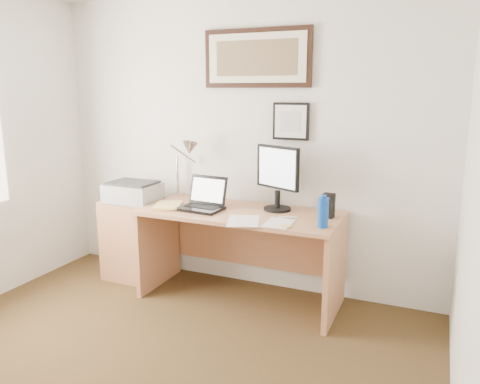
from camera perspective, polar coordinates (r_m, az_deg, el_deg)
The scene contains 17 objects.
wall_back at distance 4.03m, azimuth 0.12°, elevation 5.96°, with size 3.50×0.02×2.50m, color silver.
side_cabinet at distance 4.40m, azimuth -12.71°, elevation -5.61°, with size 0.50×0.40×0.73m, color #B07049.
water_bottle at distance 3.33m, azimuth 10.09°, elevation -2.49°, with size 0.07×0.07×0.21m, color #0D43B0.
bottle_cap at distance 3.30m, azimuth 10.17°, elevation -0.53°, with size 0.04×0.04×0.02m, color #0D43B0.
speaker at distance 3.60m, azimuth 10.74°, elevation -1.64°, with size 0.08×0.07×0.19m, color black.
paper_sheet_a at distance 3.47m, azimuth 0.42°, elevation -3.53°, with size 0.23×0.32×0.00m, color white.
paper_sheet_b at distance 3.41m, azimuth 4.73°, elevation -3.80°, with size 0.19×0.27×0.00m, color white.
sticky_pad at distance 3.32m, azimuth 5.60°, elevation -4.20°, with size 0.07×0.07×0.01m, color #D9C866.
marker_pen at distance 3.55m, azimuth 5.84°, elevation -3.08°, with size 0.02×0.02×0.14m, color silver.
book at distance 3.94m, azimuth -10.31°, elevation -1.61°, with size 0.21×0.29×0.02m, color #EBC96E.
desk at distance 3.87m, azimuth 0.50°, elevation -5.45°, with size 1.60×0.70×0.75m.
laptop at distance 3.81m, azimuth -4.48°, elevation -1.20°, with size 0.36×0.32×0.26m.
lcd_monitor at distance 3.71m, azimuth 4.59°, elevation 2.09°, with size 0.40×0.22×0.52m.
printer at distance 4.23m, azimuth -12.92°, elevation 0.03°, with size 0.44×0.34×0.18m.
desk_lamp at distance 4.05m, azimuth -6.28°, elevation 5.03°, with size 0.29×0.27×0.53m.
picture_large at distance 3.93m, azimuth 2.04°, elevation 16.00°, with size 0.92×0.04×0.47m.
picture_small at distance 3.84m, azimuth 6.22°, elevation 8.56°, with size 0.30×0.03×0.30m.
Camera 1 is at (1.58, -1.68, 1.70)m, focal length 35.00 mm.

